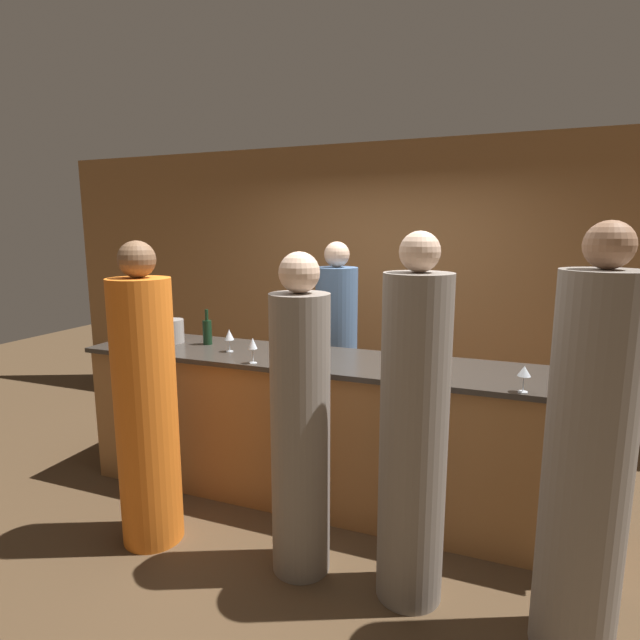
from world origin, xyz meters
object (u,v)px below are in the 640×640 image
at_px(guest_1, 300,428).
at_px(guest_3, 146,407).
at_px(ice_bucket, 172,331).
at_px(bartender, 336,357).
at_px(guest_2, 587,463).
at_px(wine_bottle_0, 151,326).
at_px(wine_bottle_1, 207,331).
at_px(guest_0, 413,435).

height_order(guest_1, guest_3, guest_3).
distance_m(guest_1, ice_bucket, 1.68).
bearing_deg(bartender, ice_bucket, 33.70).
bearing_deg(guest_2, bartender, 136.89).
relative_size(wine_bottle_0, wine_bottle_1, 1.11).
xyz_separation_m(guest_0, wine_bottle_1, (-1.77, 0.84, 0.26)).
distance_m(guest_3, wine_bottle_1, 0.98).
bearing_deg(guest_1, ice_bucket, 151.14).
bearing_deg(guest_2, wine_bottle_0, 163.93).
bearing_deg(guest_0, bartender, 121.58).
bearing_deg(wine_bottle_1, wine_bottle_0, -176.27).
relative_size(guest_2, wine_bottle_0, 6.41).
bearing_deg(guest_1, guest_0, 0.46).
xyz_separation_m(guest_1, guest_3, (-0.99, -0.08, 0.02)).
xyz_separation_m(bartender, wine_bottle_0, (-1.33, -0.74, 0.31)).
height_order(bartender, ice_bucket, bartender).
height_order(wine_bottle_0, ice_bucket, wine_bottle_0).
distance_m(guest_0, ice_bucket, 2.24).
xyz_separation_m(guest_2, wine_bottle_1, (-2.55, 0.91, 0.24)).
height_order(guest_1, guest_2, guest_2).
bearing_deg(wine_bottle_0, guest_0, -19.52).
distance_m(bartender, guest_0, 1.81).
xyz_separation_m(guest_1, wine_bottle_1, (-1.15, 0.85, 0.30)).
relative_size(guest_2, guest_3, 1.05).
distance_m(bartender, guest_1, 1.58).
distance_m(guest_3, wine_bottle_0, 1.16).
xyz_separation_m(guest_0, ice_bucket, (-2.08, 0.79, 0.24)).
bearing_deg(bartender, wine_bottle_0, 28.93).
relative_size(guest_1, wine_bottle_0, 5.93).
relative_size(guest_3, wine_bottle_0, 6.10).
bearing_deg(ice_bucket, guest_0, -20.96).
bearing_deg(bartender, guest_0, 121.58).
distance_m(guest_0, guest_3, 1.61).
bearing_deg(wine_bottle_0, ice_bucket, -3.90).
height_order(guest_2, ice_bucket, guest_2).
relative_size(bartender, wine_bottle_0, 6.00).
bearing_deg(wine_bottle_0, wine_bottle_1, 3.73).
height_order(bartender, guest_3, guest_3).
height_order(guest_1, wine_bottle_1, guest_1).
distance_m(bartender, guest_2, 2.37).
relative_size(bartender, ice_bucket, 9.50).
xyz_separation_m(guest_3, ice_bucket, (-0.46, 0.88, 0.28)).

